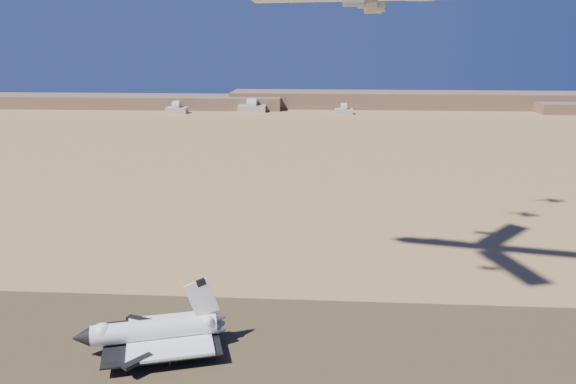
# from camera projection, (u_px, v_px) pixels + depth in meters

# --- Properties ---
(ground) EXTENTS (1200.00, 1200.00, 0.00)m
(ground) POSITION_uv_depth(u_px,v_px,m) (240.00, 341.00, 145.77)
(ground) COLOR #AE824D
(ground) RESTS_ON ground
(runway) EXTENTS (600.00, 50.00, 0.06)m
(runway) POSITION_uv_depth(u_px,v_px,m) (240.00, 341.00, 145.77)
(runway) COLOR #483824
(runway) RESTS_ON ground
(ridgeline) EXTENTS (960.00, 90.00, 18.00)m
(ridgeline) POSITION_uv_depth(u_px,v_px,m) (364.00, 102.00, 647.53)
(ridgeline) COLOR brown
(ridgeline) RESTS_ON ground
(hangars) EXTENTS (200.50, 29.50, 30.00)m
(hangars) POSITION_uv_depth(u_px,v_px,m) (248.00, 108.00, 609.62)
(hangars) COLOR #BAB7A4
(hangars) RESTS_ON ground
(shuttle) EXTENTS (37.69, 29.80, 18.38)m
(shuttle) POSITION_uv_depth(u_px,v_px,m) (154.00, 332.00, 140.36)
(shuttle) COLOR white
(shuttle) RESTS_ON runway
(crew_a) EXTENTS (0.60, 0.72, 1.68)m
(crew_a) POSITION_uv_depth(u_px,v_px,m) (171.00, 359.00, 135.87)
(crew_a) COLOR #DF5F0D
(crew_a) RESTS_ON runway
(crew_b) EXTENTS (0.87, 0.97, 1.74)m
(crew_b) POSITION_uv_depth(u_px,v_px,m) (170.00, 363.00, 133.98)
(crew_b) COLOR #DF5F0D
(crew_b) RESTS_ON runway
(crew_c) EXTENTS (1.06, 0.78, 1.62)m
(crew_c) POSITION_uv_depth(u_px,v_px,m) (176.00, 361.00, 135.07)
(crew_c) COLOR #DF5F0D
(crew_c) RESTS_ON runway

